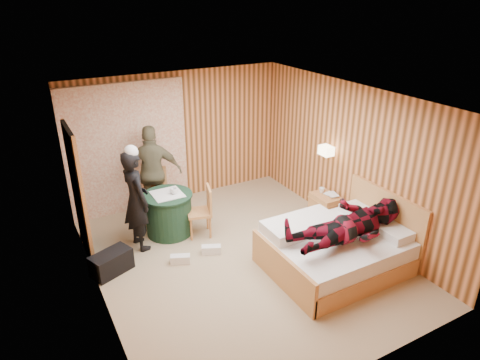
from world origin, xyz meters
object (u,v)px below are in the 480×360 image
bed (335,249)px  duffel_bag (111,263)px  man_on_bed (352,217)px  man_at_table (153,173)px  round_table (169,213)px  woman_standing (136,200)px  chair_near (204,208)px  wall_lamp (326,150)px  chair_far (156,189)px  nightstand (325,208)px

bed → duffel_bag: 3.32m
duffel_bag → man_on_bed: (3.00, -1.69, 0.79)m
man_at_table → round_table: bearing=109.1°
round_table → woman_standing: woman_standing is taller
chair_near → man_at_table: bearing=-137.5°
wall_lamp → chair_near: wall_lamp is taller
woman_standing → man_at_table: (0.56, 0.86, 0.03)m
chair_far → chair_near: 1.10m
chair_near → man_on_bed: (1.35, -2.03, 0.45)m
nightstand → chair_far: chair_far is taller
duffel_bag → man_on_bed: size_ratio=0.33×
round_table → wall_lamp: bearing=-17.3°
chair_near → wall_lamp: bearing=93.6°
wall_lamp → chair_near: bearing=167.1°
chair_far → bed: bearing=-44.4°
chair_far → duffel_bag: chair_far is taller
chair_near → nightstand: bearing=89.5°
wall_lamp → nightstand: wall_lamp is taller
bed → woman_standing: size_ratio=1.19×
wall_lamp → man_on_bed: bearing=-116.7°
chair_far → wall_lamp: bearing=-17.0°
man_at_table → chair_far: bearing=135.2°
wall_lamp → bed: bearing=-121.3°
round_table → man_at_table: (0.00, 0.70, 0.49)m
round_table → chair_far: size_ratio=0.90×
nightstand → man_at_table: man_at_table is taller
nightstand → chair_near: 2.19m
nightstand → round_table: 2.76m
bed → man_on_bed: size_ratio=1.11×
wall_lamp → woman_standing: bearing=168.5°
woman_standing → man_on_bed: man_on_bed is taller
round_table → man_on_bed: 3.05m
woman_standing → nightstand: bearing=-112.6°
nightstand → man_on_bed: size_ratio=0.30×
nightstand → chair_far: bearing=147.7°
bed → nightstand: bearing=57.1°
chair_far → woman_standing: (-0.58, -0.83, 0.29)m
round_table → chair_near: size_ratio=0.96×
nightstand → woman_standing: 3.30m
chair_near → woman_standing: woman_standing is taller
man_at_table → nightstand: bearing=166.4°
nightstand → man_at_table: (-2.58, 1.66, 0.60)m
chair_far → duffel_bag: (-1.16, -1.33, -0.37)m
bed → chair_far: 3.33m
round_table → woman_standing: (-0.56, -0.17, 0.46)m
round_table → man_on_bed: man_on_bed is taller
bed → duffel_bag: (-2.98, 1.46, -0.14)m
wall_lamp → man_at_table: bearing=150.0°
woman_standing → man_at_table: man_at_table is taller
round_table → man_on_bed: size_ratio=0.47×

